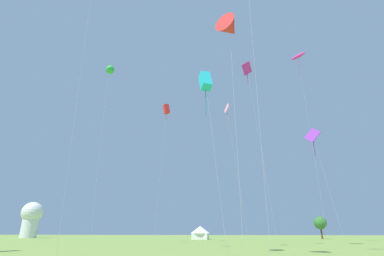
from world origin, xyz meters
name	(u,v)px	position (x,y,z in m)	size (l,w,h in m)	color
kite_cyan_box	(205,81)	(3.37, 19.41, 14.89)	(2.24, 1.95, 15.93)	#1EB7CC
kite_magenta_parafoil	(298,57)	(18.72, 46.73, 34.11)	(2.95, 3.98, 34.77)	#E02DA3
kite_red_box	(166,109)	(-7.92, 47.69, 25.16)	(1.77, 2.57, 26.23)	red
kite_red_delta	(230,28)	(5.91, 16.19, 18.06)	(2.61, 2.63, 19.15)	red
kite_pink_diamond	(227,113)	(4.89, 31.08, 16.51)	(2.23, 1.50, 17.96)	pink
kite_purple_diamond	(313,136)	(17.13, 38.93, 15.12)	(2.88, 1.87, 16.59)	purple
kite_green_delta	(109,69)	(-15.61, 36.51, 28.56)	(2.28, 3.30, 29.56)	green
kite_magenta_diamond	(247,71)	(8.03, 33.65, 24.13)	(2.79, 1.86, 25.66)	#E02DA3
festival_tent_right	(200,232)	(-4.23, 69.59, 1.71)	(4.74, 4.74, 3.08)	white
observatory_dome	(31,218)	(-59.58, 80.82, 6.01)	(6.40, 6.40, 10.80)	white
tree_distant_left	(320,223)	(26.17, 79.41, 3.92)	(3.21, 3.21, 5.56)	brown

